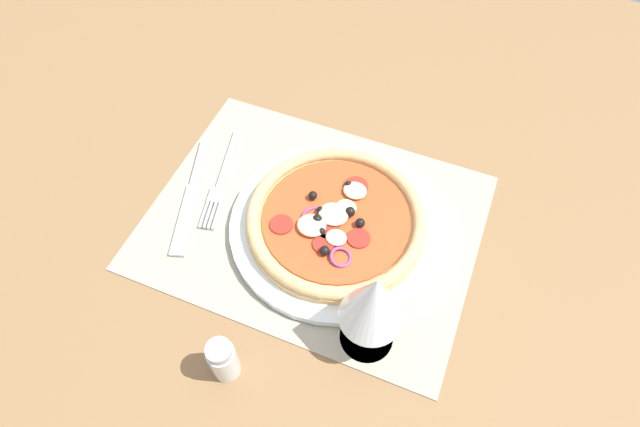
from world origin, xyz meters
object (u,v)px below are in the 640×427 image
fork (221,182)px  wine_glass (373,301)px  knife (192,195)px  plate (335,227)px  pizza (335,221)px  pepper_shaker (223,360)px

fork → wine_glass: wine_glass is taller
fork → knife: knife is taller
plate → knife: bearing=6.5°
plate → wine_glass: (-8.94, 12.60, 9.37)cm
plate → pizza: size_ratio=1.19×
pizza → wine_glass: size_ratio=1.61×
plate → pepper_shaker: 22.84cm
pizza → pepper_shaker: size_ratio=3.57×
knife → wine_glass: (-29.62, 10.24, 9.69)cm
plate → fork: 18.05cm
plate → pepper_shaker: size_ratio=4.25×
knife → pepper_shaker: bearing=20.8°
knife → pepper_shaker: pepper_shaker is taller
plate → pizza: 1.67cm
pizza → knife: size_ratio=1.23×
knife → pizza: bearing=78.5°
plate → fork: bearing=-4.0°
pepper_shaker → fork: bearing=-60.4°
fork → knife: bearing=-50.1°
fork → pepper_shaker: pepper_shaker is taller
knife → plate: bearing=78.5°
knife → wine_glass: wine_glass is taller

